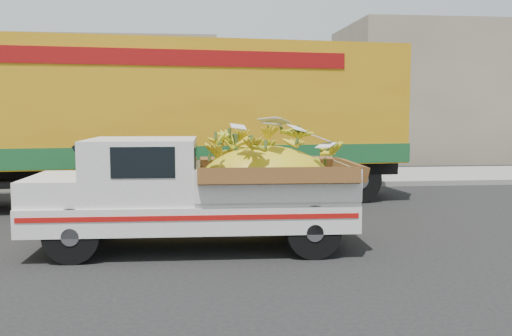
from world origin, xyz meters
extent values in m
plane|color=black|center=(0.00, 0.00, 0.00)|extent=(100.00, 100.00, 0.00)
cube|color=gray|center=(0.00, 7.46, 0.07)|extent=(60.00, 0.25, 0.15)
cube|color=gray|center=(0.00, 9.56, 0.07)|extent=(60.00, 4.00, 0.14)
cube|color=gray|center=(14.00, 16.46, 3.00)|extent=(14.00, 6.00, 6.00)
cylinder|color=black|center=(-1.67, -0.40, 0.41)|extent=(0.82, 0.26, 0.81)
cylinder|color=black|center=(-1.62, 1.17, 0.41)|extent=(0.82, 0.26, 0.81)
cylinder|color=black|center=(1.86, -0.51, 0.41)|extent=(0.82, 0.26, 0.81)
cylinder|color=black|center=(1.91, 1.06, 0.41)|extent=(0.82, 0.26, 0.81)
cube|color=silver|center=(0.07, 0.33, 0.59)|extent=(5.09, 1.98, 0.42)
cube|color=#A50F0C|center=(0.04, -0.58, 0.66)|extent=(4.93, 0.16, 0.08)
cube|color=silver|center=(-2.41, 0.41, 0.48)|extent=(0.16, 1.79, 0.15)
cube|color=silver|center=(-1.99, 0.40, 1.00)|extent=(0.96, 1.74, 0.39)
cube|color=silver|center=(-0.71, 0.36, 1.29)|extent=(1.71, 1.80, 0.96)
cube|color=black|center=(-0.63, -0.53, 1.47)|extent=(0.91, 0.04, 0.45)
cube|color=silver|center=(1.35, 0.29, 1.08)|extent=(2.52, 1.90, 0.55)
ellipsoid|color=gold|center=(1.25, 0.29, 0.96)|extent=(2.27, 1.53, 1.37)
cylinder|color=black|center=(4.04, 4.55, 0.55)|extent=(1.13, 0.44, 1.10)
cylinder|color=black|center=(3.81, 6.54, 0.55)|extent=(1.13, 0.44, 1.10)
cylinder|color=black|center=(2.85, 4.41, 0.55)|extent=(1.13, 0.44, 1.10)
cylinder|color=black|center=(2.62, 6.40, 0.55)|extent=(1.13, 0.44, 1.10)
cube|color=black|center=(-0.74, 5.01, 0.78)|extent=(12.04, 2.37, 0.36)
cube|color=orange|center=(-0.74, 5.01, 2.38)|extent=(11.97, 3.83, 2.84)
cube|color=#185528|center=(-0.74, 5.01, 1.21)|extent=(12.03, 3.86, 0.45)
cube|color=maroon|center=(-0.60, 3.75, 3.35)|extent=(8.35, 0.98, 0.35)
camera|label=1|loc=(0.08, -8.73, 2.19)|focal=40.00mm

